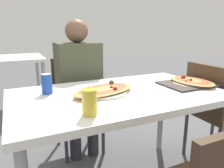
% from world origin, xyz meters
% --- Properties ---
extents(dining_table, '(1.33, 0.78, 0.73)m').
position_xyz_m(dining_table, '(0.00, 0.00, 0.66)').
color(dining_table, white).
rests_on(dining_table, ground_plane).
extents(chair_far_seated, '(0.40, 0.40, 0.86)m').
position_xyz_m(chair_far_seated, '(-0.08, 0.72, 0.49)').
color(chair_far_seated, '#3F2D1E').
rests_on(chair_far_seated, ground_plane).
extents(chair_side_right, '(0.40, 0.40, 0.86)m').
position_xyz_m(chair_side_right, '(0.86, -0.02, 0.49)').
color(chair_side_right, '#3F2D1E').
rests_on(chair_side_right, ground_plane).
extents(person_seated, '(0.36, 0.29, 1.20)m').
position_xyz_m(person_seated, '(-0.08, 0.61, 0.70)').
color(person_seated, '#2D2D38').
rests_on(person_seated, ground_plane).
extents(pizza_main, '(0.49, 0.36, 0.06)m').
position_xyz_m(pizza_main, '(-0.09, 0.03, 0.75)').
color(pizza_main, white).
rests_on(pizza_main, dining_table).
extents(soda_can, '(0.07, 0.07, 0.12)m').
position_xyz_m(soda_can, '(-0.42, 0.18, 0.79)').
color(soda_can, '#1E47B2').
rests_on(soda_can, dining_table).
extents(drink_glass, '(0.07, 0.07, 0.13)m').
position_xyz_m(drink_glass, '(-0.29, -0.27, 0.79)').
color(drink_glass, gold).
rests_on(drink_glass, dining_table).
extents(serving_tray, '(0.37, 0.29, 0.01)m').
position_xyz_m(serving_tray, '(0.54, -0.04, 0.74)').
color(serving_tray, '#332D28').
rests_on(serving_tray, dining_table).
extents(pizza_second, '(0.27, 0.37, 0.06)m').
position_xyz_m(pizza_second, '(0.57, -0.03, 0.75)').
color(pizza_second, white).
rests_on(pizza_second, dining_table).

